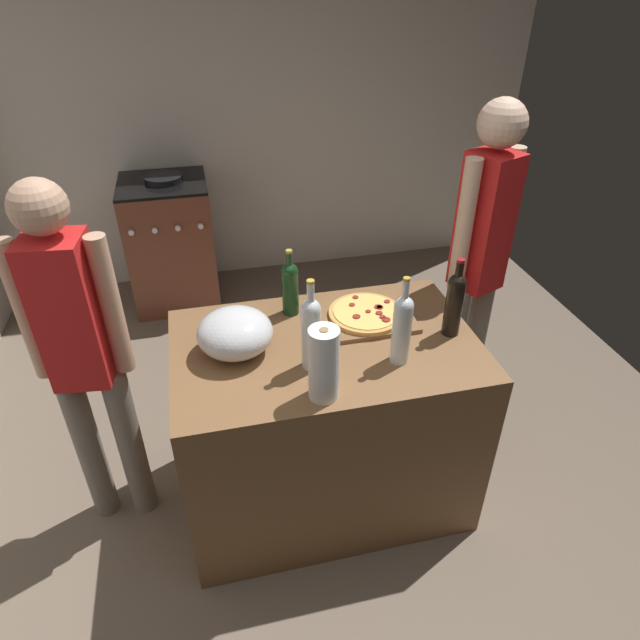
{
  "coord_description": "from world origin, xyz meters",
  "views": [
    {
      "loc": [
        -0.43,
        -1.01,
        2.22
      ],
      "look_at": [
        0.01,
        0.86,
        0.93
      ],
      "focal_mm": 31.09,
      "sensor_mm": 36.0,
      "label": 1
    }
  ],
  "objects_px": {
    "wine_bottle_clear": "(311,331)",
    "person_in_red": "(478,260)",
    "wine_bottle_dark": "(402,326)",
    "wine_bottle_amber": "(455,301)",
    "stove": "(171,243)",
    "mixing_bowl": "(235,333)",
    "person_in_stripes": "(81,351)",
    "paper_towel_roll": "(324,364)",
    "wine_bottle_green": "(290,286)",
    "pizza": "(366,313)"
  },
  "relations": [
    {
      "from": "wine_bottle_clear",
      "to": "wine_bottle_amber",
      "type": "bearing_deg",
      "value": 7.93
    },
    {
      "from": "pizza",
      "to": "wine_bottle_clear",
      "type": "xyz_separation_m",
      "value": [
        -0.3,
        -0.27,
        0.14
      ]
    },
    {
      "from": "paper_towel_roll",
      "to": "wine_bottle_green",
      "type": "distance_m",
      "value": 0.57
    },
    {
      "from": "wine_bottle_amber",
      "to": "person_in_red",
      "type": "bearing_deg",
      "value": 51.65
    },
    {
      "from": "paper_towel_roll",
      "to": "wine_bottle_amber",
      "type": "xyz_separation_m",
      "value": [
        0.61,
        0.26,
        0.01
      ]
    },
    {
      "from": "pizza",
      "to": "stove",
      "type": "relative_size",
      "value": 0.34
    },
    {
      "from": "paper_towel_roll",
      "to": "wine_bottle_green",
      "type": "relative_size",
      "value": 0.95
    },
    {
      "from": "wine_bottle_clear",
      "to": "person_in_red",
      "type": "xyz_separation_m",
      "value": [
        0.92,
        0.47,
        -0.05
      ]
    },
    {
      "from": "wine_bottle_clear",
      "to": "paper_towel_roll",
      "type": "bearing_deg",
      "value": -88.01
    },
    {
      "from": "pizza",
      "to": "wine_bottle_amber",
      "type": "relative_size",
      "value": 0.94
    },
    {
      "from": "paper_towel_roll",
      "to": "wine_bottle_clear",
      "type": "xyz_separation_m",
      "value": [
        -0.01,
        0.18,
        0.02
      ]
    },
    {
      "from": "person_in_stripes",
      "to": "wine_bottle_amber",
      "type": "bearing_deg",
      "value": -6.02
    },
    {
      "from": "person_in_red",
      "to": "mixing_bowl",
      "type": "bearing_deg",
      "value": -165.28
    },
    {
      "from": "paper_towel_roll",
      "to": "person_in_red",
      "type": "height_order",
      "value": "person_in_red"
    },
    {
      "from": "wine_bottle_green",
      "to": "person_in_red",
      "type": "xyz_separation_m",
      "value": [
        0.93,
        0.08,
        -0.02
      ]
    },
    {
      "from": "mixing_bowl",
      "to": "stove",
      "type": "xyz_separation_m",
      "value": [
        -0.3,
        1.98,
        -0.51
      ]
    },
    {
      "from": "person_in_stripes",
      "to": "person_in_red",
      "type": "relative_size",
      "value": 0.93
    },
    {
      "from": "wine_bottle_clear",
      "to": "wine_bottle_green",
      "type": "height_order",
      "value": "wine_bottle_clear"
    },
    {
      "from": "mixing_bowl",
      "to": "paper_towel_roll",
      "type": "xyz_separation_m",
      "value": [
        0.28,
        -0.34,
        0.05
      ]
    },
    {
      "from": "mixing_bowl",
      "to": "stove",
      "type": "bearing_deg",
      "value": 98.46
    },
    {
      "from": "wine_bottle_green",
      "to": "stove",
      "type": "relative_size",
      "value": 0.32
    },
    {
      "from": "mixing_bowl",
      "to": "wine_bottle_amber",
      "type": "distance_m",
      "value": 0.89
    },
    {
      "from": "pizza",
      "to": "wine_bottle_green",
      "type": "height_order",
      "value": "wine_bottle_green"
    },
    {
      "from": "wine_bottle_clear",
      "to": "wine_bottle_amber",
      "type": "relative_size",
      "value": 1.1
    },
    {
      "from": "wine_bottle_green",
      "to": "mixing_bowl",
      "type": "bearing_deg",
      "value": -138.59
    },
    {
      "from": "wine_bottle_green",
      "to": "person_in_stripes",
      "type": "height_order",
      "value": "person_in_stripes"
    },
    {
      "from": "pizza",
      "to": "wine_bottle_clear",
      "type": "height_order",
      "value": "wine_bottle_clear"
    },
    {
      "from": "mixing_bowl",
      "to": "wine_bottle_dark",
      "type": "xyz_separation_m",
      "value": [
        0.61,
        -0.2,
        0.07
      ]
    },
    {
      "from": "person_in_red",
      "to": "person_in_stripes",
      "type": "bearing_deg",
      "value": -172.6
    },
    {
      "from": "paper_towel_roll",
      "to": "stove",
      "type": "relative_size",
      "value": 0.3
    },
    {
      "from": "wine_bottle_dark",
      "to": "mixing_bowl",
      "type": "bearing_deg",
      "value": 161.76
    },
    {
      "from": "stove",
      "to": "person_in_stripes",
      "type": "height_order",
      "value": "person_in_stripes"
    },
    {
      "from": "person_in_red",
      "to": "paper_towel_roll",
      "type": "bearing_deg",
      "value": -144.63
    },
    {
      "from": "paper_towel_roll",
      "to": "stove",
      "type": "bearing_deg",
      "value": 103.84
    },
    {
      "from": "wine_bottle_clear",
      "to": "stove",
      "type": "xyz_separation_m",
      "value": [
        -0.57,
        2.14,
        -0.59
      ]
    },
    {
      "from": "wine_bottle_green",
      "to": "wine_bottle_amber",
      "type": "bearing_deg",
      "value": -26.39
    },
    {
      "from": "wine_bottle_clear",
      "to": "wine_bottle_green",
      "type": "xyz_separation_m",
      "value": [
        -0.01,
        0.39,
        -0.03
      ]
    },
    {
      "from": "pizza",
      "to": "mixing_bowl",
      "type": "relative_size",
      "value": 1.08
    },
    {
      "from": "mixing_bowl",
      "to": "wine_bottle_dark",
      "type": "distance_m",
      "value": 0.65
    },
    {
      "from": "mixing_bowl",
      "to": "person_in_red",
      "type": "relative_size",
      "value": 0.17
    },
    {
      "from": "wine_bottle_clear",
      "to": "wine_bottle_dark",
      "type": "height_order",
      "value": "wine_bottle_clear"
    },
    {
      "from": "person_in_red",
      "to": "wine_bottle_amber",
      "type": "bearing_deg",
      "value": -128.35
    },
    {
      "from": "wine_bottle_amber",
      "to": "stove",
      "type": "xyz_separation_m",
      "value": [
        -1.18,
        2.06,
        -0.58
      ]
    },
    {
      "from": "wine_bottle_dark",
      "to": "person_in_red",
      "type": "xyz_separation_m",
      "value": [
        0.58,
        0.51,
        -0.05
      ]
    },
    {
      "from": "wine_bottle_clear",
      "to": "person_in_stripes",
      "type": "height_order",
      "value": "person_in_stripes"
    },
    {
      "from": "wine_bottle_clear",
      "to": "wine_bottle_green",
      "type": "relative_size",
      "value": 1.24
    },
    {
      "from": "wine_bottle_dark",
      "to": "wine_bottle_amber",
      "type": "xyz_separation_m",
      "value": [
        0.27,
        0.13,
        -0.0
      ]
    },
    {
      "from": "mixing_bowl",
      "to": "wine_bottle_dark",
      "type": "relative_size",
      "value": 0.81
    },
    {
      "from": "stove",
      "to": "wine_bottle_amber",
      "type": "bearing_deg",
      "value": -60.18
    },
    {
      "from": "pizza",
      "to": "mixing_bowl",
      "type": "xyz_separation_m",
      "value": [
        -0.57,
        -0.11,
        0.06
      ]
    }
  ]
}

